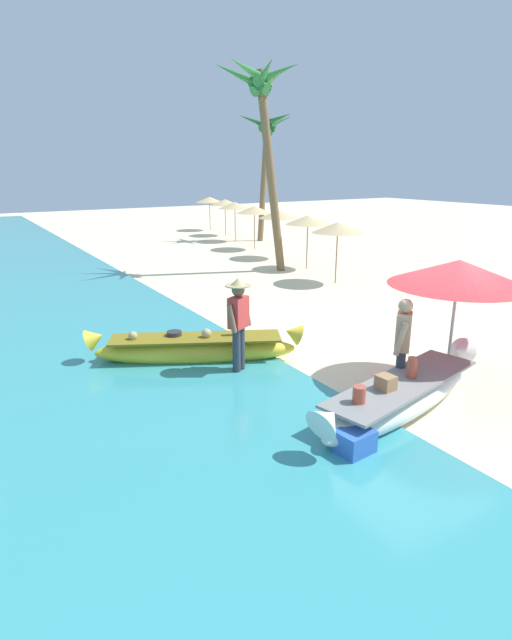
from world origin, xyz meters
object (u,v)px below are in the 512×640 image
(person_vendor_hatted, at_px, (238,320))
(boat_yellow_midground, at_px, (196,349))
(person_tourist_customer, at_px, (402,343))
(palm_tree_leaning_seaward, at_px, (267,139))
(patio_umbrella_large, at_px, (458,273))
(palm_tree_tall_inland, at_px, (261,102))
(cooler_box, at_px, (354,445))
(boat_white_foreground, at_px, (402,396))

(person_vendor_hatted, bearing_deg, boat_yellow_midground, 114.42)
(person_tourist_customer, bearing_deg, palm_tree_leaning_seaward, 64.11)
(person_vendor_hatted, xyz_separation_m, patio_umbrella_large, (2.86, -2.11, 0.88))
(patio_umbrella_large, xyz_separation_m, palm_tree_tall_inland, (2.26, 9.63, 3.61))
(patio_umbrella_large, xyz_separation_m, palm_tree_leaning_seaward, (6.87, 16.50, 2.93))
(palm_tree_tall_inland, xyz_separation_m, palm_tree_leaning_seaward, (4.61, 6.86, -0.68))
(palm_tree_tall_inland, distance_m, palm_tree_leaning_seaward, 8.30)
(palm_tree_leaning_seaward, height_order, cooler_box, palm_tree_leaning_seaward)
(person_tourist_customer, distance_m, palm_tree_leaning_seaward, 18.72)
(palm_tree_tall_inland, height_order, palm_tree_leaning_seaward, palm_tree_tall_inland)
(boat_yellow_midground, bearing_deg, person_tourist_customer, -54.15)
(boat_white_foreground, xyz_separation_m, person_tourist_customer, (0.43, 0.47, 0.61))
(palm_tree_tall_inland, relative_size, palm_tree_leaning_seaward, 1.11)
(boat_white_foreground, xyz_separation_m, person_vendor_hatted, (-1.32, 2.54, 0.72))
(person_vendor_hatted, bearing_deg, palm_tree_tall_inland, 55.75)
(palm_tree_tall_inland, bearing_deg, palm_tree_leaning_seaward, 56.10)
(boat_white_foreground, distance_m, palm_tree_tall_inland, 11.96)
(patio_umbrella_large, bearing_deg, person_tourist_customer, 178.46)
(boat_yellow_midground, relative_size, person_tourist_customer, 2.33)
(boat_yellow_midground, relative_size, person_vendor_hatted, 2.14)
(person_vendor_hatted, bearing_deg, patio_umbrella_large, -36.37)
(person_vendor_hatted, xyz_separation_m, palm_tree_leaning_seaward, (9.74, 14.39, 3.80))
(boat_white_foreground, xyz_separation_m, patio_umbrella_large, (1.55, 0.44, 1.59))
(boat_yellow_midground, height_order, cooler_box, boat_yellow_midground)
(boat_yellow_midground, relative_size, palm_tree_tall_inland, 0.55)
(patio_umbrella_large, relative_size, cooler_box, 4.98)
(boat_yellow_midground, xyz_separation_m, person_vendor_hatted, (0.41, -0.90, 0.73))
(boat_white_foreground, xyz_separation_m, cooler_box, (-1.40, -0.53, -0.10))
(person_tourist_customer, bearing_deg, patio_umbrella_large, -1.54)
(patio_umbrella_large, height_order, palm_tree_tall_inland, palm_tree_tall_inland)
(cooler_box, bearing_deg, palm_tree_tall_inland, 58.37)
(palm_tree_leaning_seaward, bearing_deg, boat_yellow_midground, -126.94)
(person_tourist_customer, relative_size, palm_tree_tall_inland, 0.24)
(person_vendor_hatted, distance_m, palm_tree_leaning_seaward, 17.78)
(palm_tree_leaning_seaward, distance_m, cooler_box, 20.56)
(cooler_box, bearing_deg, person_tourist_customer, 23.15)
(person_vendor_hatted, xyz_separation_m, palm_tree_tall_inland, (5.12, 7.52, 4.49))
(person_tourist_customer, relative_size, cooler_box, 3.64)
(person_tourist_customer, bearing_deg, person_vendor_hatted, 129.97)
(cooler_box, bearing_deg, boat_white_foreground, 15.31)
(person_vendor_hatted, relative_size, palm_tree_tall_inland, 0.26)
(boat_white_foreground, height_order, patio_umbrella_large, patio_umbrella_large)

